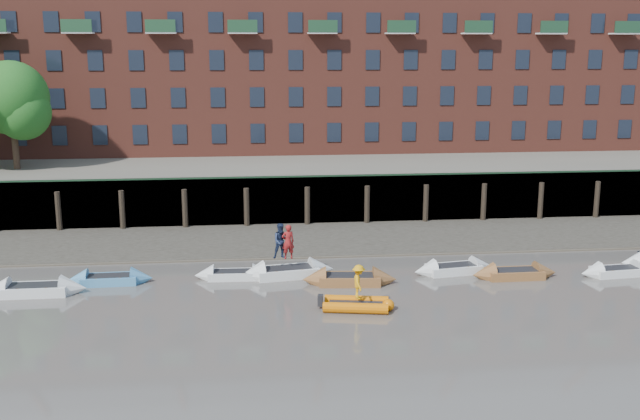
{
  "coord_description": "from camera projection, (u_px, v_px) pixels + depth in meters",
  "views": [
    {
      "loc": [
        -6.1,
        -26.39,
        11.74
      ],
      "look_at": [
        -2.16,
        12.0,
        3.2
      ],
      "focal_mm": 42.0,
      "sensor_mm": 36.0,
      "label": 1
    }
  ],
  "objects": [
    {
      "name": "ground",
      "position": [
        407.0,
        357.0,
        28.78
      ],
      "size": [
        220.0,
        220.0,
        0.0
      ],
      "primitive_type": "plane",
      "color": "#56514B",
      "rests_on": "ground"
    },
    {
      "name": "foreshore",
      "position": [
        345.0,
        239.0,
        46.26
      ],
      "size": [
        110.0,
        8.0,
        0.5
      ],
      "primitive_type": "cube",
      "color": "#3D382F",
      "rests_on": "ground"
    },
    {
      "name": "mud_band",
      "position": [
        353.0,
        254.0,
        42.96
      ],
      "size": [
        110.0,
        1.6,
        0.1
      ],
      "primitive_type": "cube",
      "color": "#4C4336",
      "rests_on": "ground"
    },
    {
      "name": "river_wall",
      "position": [
        336.0,
        199.0,
        50.17
      ],
      "size": [
        110.0,
        1.23,
        3.3
      ],
      "color": "#2D2A26",
      "rests_on": "ground"
    },
    {
      "name": "bank_terrace",
      "position": [
        316.0,
        167.0,
        63.4
      ],
      "size": [
        110.0,
        28.0,
        3.2
      ],
      "primitive_type": "cube",
      "color": "#5E594D",
      "rests_on": "ground"
    },
    {
      "name": "apartment_terrace",
      "position": [
        315.0,
        31.0,
        61.94
      ],
      "size": [
        80.6,
        15.56,
        20.98
      ],
      "color": "brown",
      "rests_on": "bank_terrace"
    },
    {
      "name": "rowboat_0",
      "position": [
        35.0,
        290.0,
        35.9
      ],
      "size": [
        4.82,
        1.44,
        1.39
      ],
      "rotation": [
        0.0,
        0.0,
        0.01
      ],
      "color": "silver",
      "rests_on": "ground"
    },
    {
      "name": "rowboat_1",
      "position": [
        110.0,
        279.0,
        37.55
      ],
      "size": [
        4.28,
        1.34,
        1.23
      ],
      "rotation": [
        0.0,
        0.0,
        0.02
      ],
      "color": "teal",
      "rests_on": "ground"
    },
    {
      "name": "rowboat_2",
      "position": [
        233.0,
        275.0,
        38.38
      ],
      "size": [
        3.99,
        1.28,
        1.15
      ],
      "rotation": [
        0.0,
        0.0,
        -0.03
      ],
      "color": "silver",
      "rests_on": "ground"
    },
    {
      "name": "rowboat_3",
      "position": [
        287.0,
        272.0,
        38.65
      ],
      "size": [
        5.1,
        2.21,
        1.43
      ],
      "rotation": [
        0.0,
        0.0,
        0.16
      ],
      "color": "silver",
      "rests_on": "ground"
    },
    {
      "name": "rowboat_4",
      "position": [
        349.0,
        279.0,
        37.48
      ],
      "size": [
        4.83,
        1.79,
        1.37
      ],
      "rotation": [
        0.0,
        0.0,
        -0.09
      ],
      "color": "brown",
      "rests_on": "ground"
    },
    {
      "name": "rowboat_5",
      "position": [
        454.0,
        269.0,
        39.29
      ],
      "size": [
        4.55,
        1.96,
        1.28
      ],
      "rotation": [
        0.0,
        0.0,
        0.16
      ],
      "color": "silver",
      "rests_on": "ground"
    },
    {
      "name": "rowboat_6",
      "position": [
        514.0,
        274.0,
        38.47
      ],
      "size": [
        4.46,
        1.34,
        1.29
      ],
      "rotation": [
        0.0,
        0.0,
        0.01
      ],
      "color": "brown",
      "rests_on": "ground"
    },
    {
      "name": "rowboat_7",
      "position": [
        617.0,
        271.0,
        38.93
      ],
      "size": [
        4.2,
        1.61,
        1.19
      ],
      "rotation": [
        0.0,
        0.0,
        0.1
      ],
      "color": "silver",
      "rests_on": "ground"
    },
    {
      "name": "rib_tender",
      "position": [
        359.0,
        304.0,
        33.88
      ],
      "size": [
        3.29,
        2.02,
        0.55
      ],
      "rotation": [
        0.0,
        0.0,
        -0.19
      ],
      "color": "#DB6905",
      "rests_on": "ground"
    },
    {
      "name": "person_rower_a",
      "position": [
        288.0,
        242.0,
        38.35
      ],
      "size": [
        0.73,
        0.55,
        1.8
      ],
      "primitive_type": "imported",
      "rotation": [
        0.0,
        0.0,
        3.34
      ],
      "color": "maroon",
      "rests_on": "rowboat_3"
    },
    {
      "name": "person_rower_b",
      "position": [
        281.0,
        241.0,
        38.39
      ],
      "size": [
        0.99,
        0.83,
        1.85
      ],
      "primitive_type": "imported",
      "rotation": [
        0.0,
        0.0,
        0.15
      ],
      "color": "#19233F",
      "rests_on": "rowboat_3"
    },
    {
      "name": "person_rib_crew",
      "position": [
        359.0,
        282.0,
        33.67
      ],
      "size": [
        0.63,
        1.04,
        1.57
      ],
      "primitive_type": "imported",
      "rotation": [
        0.0,
        0.0,
        1.53
      ],
      "color": "orange",
      "rests_on": "rib_tender"
    }
  ]
}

